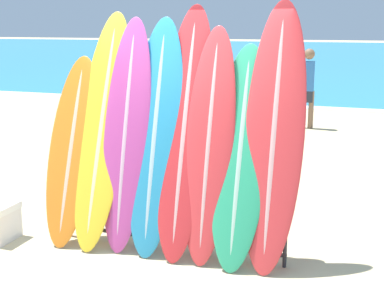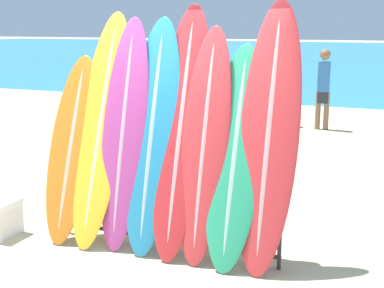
{
  "view_description": "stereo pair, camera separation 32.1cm",
  "coord_description": "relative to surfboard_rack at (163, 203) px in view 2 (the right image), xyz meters",
  "views": [
    {
      "loc": [
        2.06,
        -4.55,
        2.35
      ],
      "look_at": [
        0.07,
        1.18,
        0.99
      ],
      "focal_mm": 50.0,
      "sensor_mm": 36.0,
      "label": 1
    },
    {
      "loc": [
        2.36,
        -4.44,
        2.35
      ],
      "look_at": [
        0.07,
        1.18,
        0.99
      ],
      "focal_mm": 50.0,
      "sensor_mm": 36.0,
      "label": 2
    }
  ],
  "objects": [
    {
      "name": "ocean_water",
      "position": [
        -0.07,
        39.89,
        -0.52
      ],
      "size": [
        120.0,
        60.0,
        0.01
      ],
      "color": "teal",
      "rests_on": "ground_plane"
    },
    {
      "name": "ground_plane",
      "position": [
        -0.07,
        -0.38,
        -0.52
      ],
      "size": [
        160.0,
        160.0,
        0.0
      ],
      "primitive_type": "plane",
      "color": "#CCB789"
    },
    {
      "name": "person_mid_beach",
      "position": [
        0.49,
        7.44,
        0.47
      ],
      "size": [
        0.31,
        0.24,
        1.82
      ],
      "rotation": [
        0.0,
        0.0,
        3.22
      ],
      "color": "#846047",
      "rests_on": "ground_plane"
    },
    {
      "name": "surfboard_rack",
      "position": [
        0.0,
        0.0,
        0.0
      ],
      "size": [
        2.54,
        0.04,
        0.96
      ],
      "color": "#28282D",
      "rests_on": "ground_plane"
    },
    {
      "name": "surfboard_slot_1",
      "position": [
        -0.78,
        0.08,
        0.73
      ],
      "size": [
        0.57,
        0.96,
        2.5
      ],
      "color": "yellow",
      "rests_on": "ground_plane"
    },
    {
      "name": "surfboard_slot_3",
      "position": [
        -0.14,
        0.04,
        0.7
      ],
      "size": [
        0.57,
        0.74,
        2.44
      ],
      "color": "teal",
      "rests_on": "ground_plane"
    },
    {
      "name": "surfboard_slot_0",
      "position": [
        -1.11,
        -0.0,
        0.49
      ],
      "size": [
        0.56,
        0.76,
        2.02
      ],
      "color": "orange",
      "rests_on": "ground_plane"
    },
    {
      "name": "surfboard_slot_6",
      "position": [
        0.77,
        0.01,
        0.57
      ],
      "size": [
        0.56,
        0.76,
        2.18
      ],
      "color": "#289E70",
      "rests_on": "ground_plane"
    },
    {
      "name": "person_near_water",
      "position": [
        -0.61,
        7.56,
        0.44
      ],
      "size": [
        0.3,
        0.29,
        1.75
      ],
      "rotation": [
        0.0,
        0.0,
        5.59
      ],
      "color": "#A87A5B",
      "rests_on": "ground_plane"
    },
    {
      "name": "surfboard_slot_5",
      "position": [
        0.45,
        0.02,
        0.66
      ],
      "size": [
        0.5,
        0.7,
        2.35
      ],
      "color": "red",
      "rests_on": "ground_plane"
    },
    {
      "name": "surfboard_slot_7",
      "position": [
        1.09,
        0.06,
        0.78
      ],
      "size": [
        0.58,
        0.75,
        2.6
      ],
      "color": "red",
      "rests_on": "ground_plane"
    },
    {
      "name": "surfboard_slot_4",
      "position": [
        0.17,
        0.07,
        0.77
      ],
      "size": [
        0.55,
        0.85,
        2.57
      ],
      "color": "red",
      "rests_on": "ground_plane"
    },
    {
      "name": "surfboard_slot_2",
      "position": [
        -0.46,
        0.03,
        0.7
      ],
      "size": [
        0.52,
        0.69,
        2.44
      ],
      "color": "#B23D8E",
      "rests_on": "ground_plane"
    }
  ]
}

